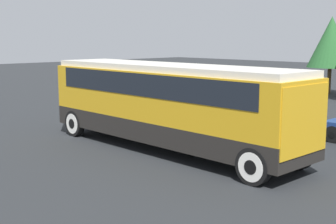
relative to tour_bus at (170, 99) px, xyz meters
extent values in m
plane|color=#26282B|center=(-0.10, 0.00, -1.89)|extent=(120.00, 120.00, 0.00)
cube|color=black|center=(-0.10, 0.00, -1.06)|extent=(10.98, 2.47, 0.73)
cube|color=gold|center=(-0.10, 0.00, 0.16)|extent=(10.98, 2.47, 1.71)
cube|color=black|center=(-0.10, 0.00, 0.58)|extent=(9.66, 2.51, 0.77)
cube|color=silver|center=(-0.10, 0.00, 1.13)|extent=(10.76, 2.27, 0.22)
cube|color=gold|center=(5.24, 0.00, -0.08)|extent=(0.36, 2.37, 1.96)
cylinder|color=black|center=(4.54, -1.12, -1.35)|extent=(1.07, 0.28, 1.07)
cylinder|color=silver|center=(4.54, -1.12, -1.35)|extent=(0.84, 0.30, 0.84)
cylinder|color=black|center=(4.54, -1.12, -1.35)|extent=(0.41, 0.32, 0.41)
cylinder|color=black|center=(4.54, 1.12, -1.35)|extent=(1.07, 0.28, 1.07)
cylinder|color=silver|center=(4.54, 1.12, -1.35)|extent=(0.84, 0.30, 0.84)
cylinder|color=black|center=(4.54, 1.12, -1.35)|extent=(0.41, 0.32, 0.41)
cylinder|color=black|center=(-4.57, -1.12, -1.35)|extent=(1.07, 0.28, 1.07)
cylinder|color=silver|center=(-4.57, -1.12, -1.35)|extent=(0.84, 0.30, 0.84)
cylinder|color=black|center=(-4.57, -1.12, -1.35)|extent=(0.41, 0.32, 0.41)
cylinder|color=black|center=(-4.57, 1.12, -1.35)|extent=(1.07, 0.28, 1.07)
cylinder|color=silver|center=(-4.57, 1.12, -1.35)|extent=(0.84, 0.30, 0.84)
cylinder|color=black|center=(-4.57, 1.12, -1.35)|extent=(0.41, 0.32, 0.41)
cube|color=#2D5638|center=(0.01, 5.44, -1.35)|extent=(4.04, 1.89, 0.61)
cube|color=black|center=(-0.15, 5.44, -0.82)|extent=(2.10, 1.70, 0.45)
cylinder|color=black|center=(1.59, 4.58, -1.57)|extent=(0.63, 0.22, 0.63)
cylinder|color=black|center=(1.59, 4.58, -1.57)|extent=(0.24, 0.26, 0.24)
cylinder|color=black|center=(1.59, 6.30, -1.57)|extent=(0.63, 0.22, 0.63)
cylinder|color=black|center=(1.59, 6.30, -1.57)|extent=(0.24, 0.26, 0.24)
cylinder|color=black|center=(-1.57, 4.58, -1.57)|extent=(0.63, 0.22, 0.63)
cylinder|color=black|center=(-1.57, 4.58, -1.57)|extent=(0.24, 0.26, 0.24)
cylinder|color=black|center=(-1.57, 6.30, -1.57)|extent=(0.63, 0.22, 0.63)
cylinder|color=black|center=(-1.57, 6.30, -1.57)|extent=(0.24, 0.26, 0.24)
cylinder|color=black|center=(3.47, 5.52, -1.55)|extent=(0.67, 0.22, 0.67)
cylinder|color=black|center=(3.47, 5.52, -1.55)|extent=(0.25, 0.26, 0.25)
cube|color=#BCBCC1|center=(-5.78, 4.90, -1.33)|extent=(4.45, 1.82, 0.57)
cube|color=black|center=(-5.96, 4.90, -0.78)|extent=(2.32, 1.64, 0.52)
cylinder|color=black|center=(-4.05, 4.08, -1.53)|extent=(0.71, 0.22, 0.71)
cylinder|color=black|center=(-4.05, 4.08, -1.53)|extent=(0.27, 0.26, 0.27)
cylinder|color=black|center=(-4.05, 5.72, -1.53)|extent=(0.71, 0.22, 0.71)
cylinder|color=black|center=(-4.05, 5.72, -1.53)|extent=(0.27, 0.26, 0.27)
cylinder|color=black|center=(-7.51, 4.08, -1.53)|extent=(0.71, 0.22, 0.71)
cylinder|color=black|center=(-7.51, 4.08, -1.53)|extent=(0.27, 0.26, 0.27)
cylinder|color=black|center=(-7.51, 5.72, -1.53)|extent=(0.71, 0.22, 0.71)
cylinder|color=black|center=(-7.51, 5.72, -1.53)|extent=(0.27, 0.26, 0.27)
cylinder|color=brown|center=(-4.76, 20.72, -0.92)|extent=(0.28, 0.28, 1.93)
cone|color=#28602D|center=(-4.76, 20.72, 1.88)|extent=(3.34, 3.34, 3.68)
camera|label=1|loc=(12.01, -11.45, 2.16)|focal=50.00mm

